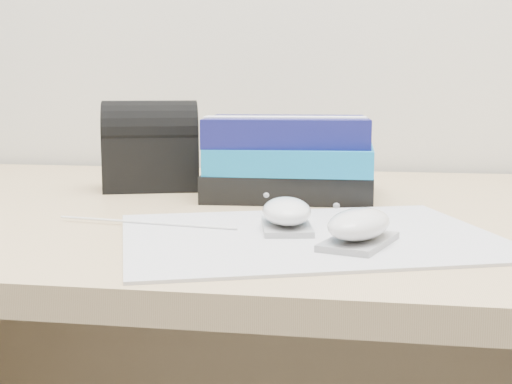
% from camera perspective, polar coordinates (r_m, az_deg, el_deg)
% --- Properties ---
extents(desk, '(1.60, 0.80, 0.73)m').
position_cam_1_polar(desk, '(1.05, 7.82, -13.43)').
color(desk, tan).
rests_on(desk, ground).
extents(mousepad, '(0.46, 0.41, 0.00)m').
position_cam_1_polar(mousepad, '(0.74, 4.28, -3.52)').
color(mousepad, '#9A99A1').
rests_on(mousepad, desk).
extents(mouse_rear, '(0.07, 0.10, 0.04)m').
position_cam_1_polar(mouse_rear, '(0.76, 2.46, -1.75)').
color(mouse_rear, '#97989A').
rests_on(mouse_rear, mousepad).
extents(mouse_front, '(0.08, 0.11, 0.04)m').
position_cam_1_polar(mouse_front, '(0.69, 8.23, -2.79)').
color(mouse_front, gray).
rests_on(mouse_front, mousepad).
extents(usb_cable, '(0.22, 0.04, 0.00)m').
position_cam_1_polar(usb_cable, '(0.80, -8.83, -2.44)').
color(usb_cable, white).
rests_on(usb_cable, mousepad).
extents(book_stack, '(0.24, 0.20, 0.11)m').
position_cam_1_polar(book_stack, '(1.01, 2.68, 2.79)').
color(book_stack, black).
rests_on(book_stack, desk).
extents(pouch, '(0.16, 0.13, 0.13)m').
position_cam_1_polar(pouch, '(1.08, -8.44, 3.62)').
color(pouch, black).
rests_on(pouch, desk).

